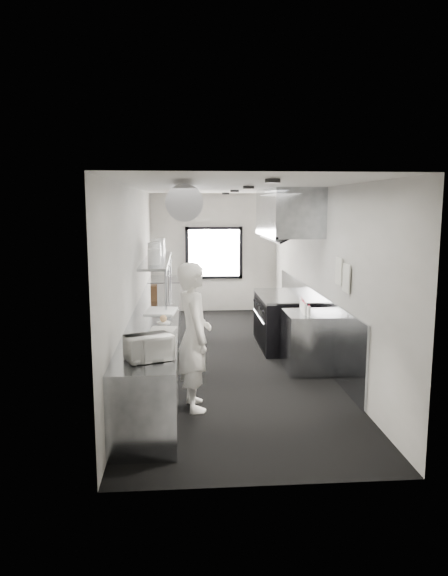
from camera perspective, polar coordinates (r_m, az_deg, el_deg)
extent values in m
cube|color=black|center=(8.75, 0.44, -7.70)|extent=(3.00, 8.00, 0.01)
cube|color=beige|center=(8.38, 0.47, 10.95)|extent=(3.00, 8.00, 0.01)
cube|color=beige|center=(12.42, -1.11, 3.87)|extent=(3.00, 0.02, 2.80)
cube|color=beige|center=(4.54, 4.73, -5.29)|extent=(3.00, 0.02, 2.80)
cube|color=beige|center=(8.46, -9.73, 1.30)|extent=(0.02, 8.00, 2.80)
cube|color=beige|center=(8.71, 10.34, 1.50)|extent=(0.02, 8.00, 2.80)
cube|color=gray|center=(9.13, 9.60, -3.54)|extent=(0.03, 5.50, 1.10)
cylinder|color=#96979E|center=(8.75, -4.39, 9.21)|extent=(0.40, 6.40, 0.40)
cube|color=white|center=(12.38, -1.10, 3.86)|extent=(1.20, 0.03, 1.10)
cube|color=black|center=(12.36, -1.11, 6.52)|extent=(1.36, 0.03, 0.08)
cube|color=black|center=(12.46, -1.09, 1.23)|extent=(1.36, 0.03, 0.08)
cube|color=black|center=(12.38, -4.07, 3.84)|extent=(0.08, 0.03, 1.25)
cube|color=black|center=(12.45, 1.85, 3.88)|extent=(0.08, 0.03, 1.25)
cube|color=gray|center=(9.23, 6.98, 8.23)|extent=(0.80, 2.20, 0.80)
cube|color=gray|center=(9.17, 4.60, 5.83)|extent=(0.05, 2.20, 0.05)
cube|color=black|center=(9.22, 6.45, 6.13)|extent=(0.50, 2.10, 0.28)
cube|color=gray|center=(8.13, -7.40, -5.80)|extent=(0.70, 6.00, 0.90)
cube|color=gray|center=(9.41, -7.37, 3.05)|extent=(0.45, 3.00, 0.04)
cylinder|color=gray|center=(8.06, -6.41, -0.31)|extent=(0.04, 0.04, 0.66)
cylinder|color=gray|center=(9.44, -6.12, 1.08)|extent=(0.04, 0.04, 0.66)
cylinder|color=gray|center=(10.83, -5.91, 2.10)|extent=(0.04, 0.04, 0.66)
cube|color=black|center=(9.45, 6.46, -3.68)|extent=(0.85, 1.60, 0.90)
cube|color=gray|center=(9.35, 6.51, -0.87)|extent=(0.85, 1.60, 0.04)
cube|color=gray|center=(9.38, 3.99, -3.73)|extent=(0.03, 1.55, 0.80)
cylinder|color=gray|center=(9.35, 3.82, -3.14)|extent=(0.03, 1.30, 0.03)
cube|color=gray|center=(8.14, 9.01, -5.82)|extent=(0.65, 0.80, 0.90)
cube|color=gray|center=(11.74, -6.48, -1.17)|extent=(0.70, 1.20, 0.90)
cube|color=silver|center=(7.53, 12.47, 1.80)|extent=(0.02, 0.28, 0.38)
cube|color=silver|center=(7.20, 13.26, 1.05)|extent=(0.02, 0.28, 0.38)
imported|color=white|center=(6.47, -3.31, -5.31)|extent=(0.55, 0.74, 1.84)
imported|color=white|center=(5.60, -8.21, -6.48)|extent=(0.54, 0.48, 0.27)
cylinder|color=silver|center=(6.15, -9.94, -5.86)|extent=(0.15, 0.15, 0.11)
cylinder|color=silver|center=(6.35, -9.57, -5.47)|extent=(0.15, 0.15, 0.09)
cube|color=silver|center=(6.90, -6.79, -4.57)|extent=(0.37, 0.44, 0.01)
cylinder|color=silver|center=(7.31, -6.65, -3.78)|extent=(0.24, 0.24, 0.02)
sphere|color=tan|center=(7.29, -6.65, -3.33)|extent=(0.10, 0.10, 0.10)
cube|color=white|center=(8.09, -6.91, -2.51)|extent=(0.52, 0.65, 0.02)
cube|color=brown|center=(9.04, -7.68, -0.51)|extent=(0.12, 0.25, 0.27)
cylinder|color=silver|center=(8.52, -7.66, 3.42)|extent=(0.29, 0.29, 0.25)
cylinder|color=silver|center=(9.23, -7.63, 3.99)|extent=(0.29, 0.29, 0.30)
cylinder|color=silver|center=(9.56, -7.28, 4.27)|extent=(0.29, 0.29, 0.33)
cylinder|color=silver|center=(10.09, -7.07, 4.50)|extent=(0.23, 0.23, 0.33)
cylinder|color=white|center=(7.74, 9.27, -2.56)|extent=(0.06, 0.06, 0.16)
cylinder|color=white|center=(7.85, 8.86, -2.33)|extent=(0.06, 0.06, 0.17)
cylinder|color=white|center=(8.02, 8.72, -2.11)|extent=(0.06, 0.06, 0.17)
cylinder|color=white|center=(8.11, 8.60, -2.01)|extent=(0.07, 0.07, 0.16)
cylinder|color=white|center=(8.29, 8.49, -1.74)|extent=(0.07, 0.07, 0.17)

